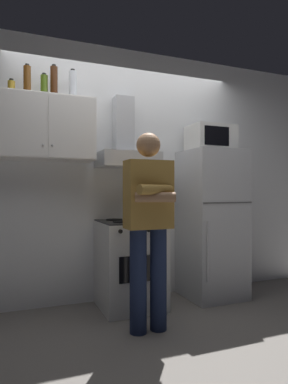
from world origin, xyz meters
The scene contains 14 objects.
ground_plane centered at (0.00, 0.00, 0.00)m, with size 7.00×7.00×0.00m, color slate.
back_wall_tiled centered at (0.00, 0.60, 1.35)m, with size 4.80×0.10×2.70m, color white.
upper_cabinet centered at (-0.85, 0.37, 1.75)m, with size 0.90×0.37×0.60m.
stove_oven centered at (-0.05, 0.25, 0.43)m, with size 0.60×0.62×0.87m.
range_hood centered at (-0.05, 0.38, 1.60)m, with size 0.60×0.44×0.75m.
refrigerator centered at (0.90, 0.25, 0.80)m, with size 0.60×0.62×1.60m.
microwave centered at (0.90, 0.27, 1.74)m, with size 0.48×0.37×0.28m.
person_standing centered at (-0.10, -0.36, 0.90)m, with size 0.38×0.33×1.64m.
cooking_pot centered at (0.08, 0.13, 0.92)m, with size 0.29×0.19×0.10m.
bottle_beer_brown centered at (-1.02, 0.36, 2.18)m, with size 0.07×0.07×0.28m.
bottle_spice_jar centered at (-1.15, 0.39, 2.11)m, with size 0.06×0.06×0.14m.
bottle_vodka_clear centered at (-0.59, 0.41, 2.19)m, with size 0.08×0.08×0.30m.
bottle_rum_dark centered at (-0.77, 0.38, 2.20)m, with size 0.07×0.07×0.31m.
bottle_olive_oil centered at (-0.86, 0.39, 2.15)m, with size 0.07×0.07×0.22m.
Camera 1 is at (-1.16, -2.92, 1.16)m, focal length 31.51 mm.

